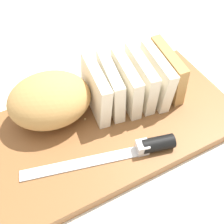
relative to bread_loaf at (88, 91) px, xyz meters
The scene contains 6 objects.
ground_plane 0.09m from the bread_loaf, 68.84° to the right, with size 3.00×3.00×0.00m, color silver.
cutting_board 0.08m from the bread_loaf, 68.84° to the right, with size 0.48×0.24×0.02m, color brown.
bread_loaf is the anchor object (origin of this frame).
bread_knife 0.14m from the bread_loaf, 75.64° to the right, with size 0.26×0.08×0.03m.
crumb_near_knife 0.05m from the bread_loaf, 128.36° to the right, with size 0.00×0.00×0.00m, color tan.
crumb_near_loaf 0.08m from the bread_loaf, 36.74° to the right, with size 0.00×0.00×0.00m, color tan.
Camera 1 is at (-0.14, -0.27, 0.42)m, focal length 43.22 mm.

